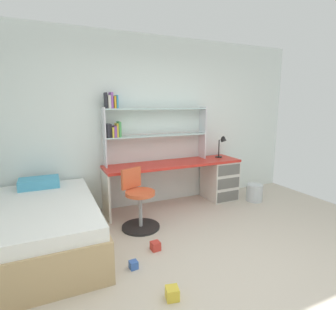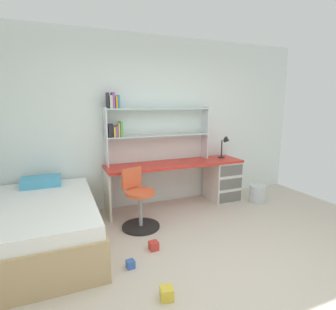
{
  "view_description": "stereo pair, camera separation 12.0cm",
  "coord_description": "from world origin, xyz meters",
  "px_view_note": "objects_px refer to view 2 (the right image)",
  "views": [
    {
      "loc": [
        -1.55,
        -1.81,
        1.67
      ],
      "look_at": [
        -0.12,
        1.32,
        1.02
      ],
      "focal_mm": 28.59,
      "sensor_mm": 36.0,
      "label": 1
    },
    {
      "loc": [
        -1.44,
        -1.86,
        1.67
      ],
      "look_at": [
        -0.12,
        1.32,
        1.02
      ],
      "focal_mm": 28.59,
      "sensor_mm": 36.0,
      "label": 2
    }
  ],
  "objects_px": {
    "waste_bin": "(257,194)",
    "toy_block_yellow_0": "(167,293)",
    "bookshelf_hutch": "(145,124)",
    "swivel_chair": "(139,204)",
    "toy_block_blue_2": "(131,264)",
    "toy_block_red_1": "(154,246)",
    "bed_platform": "(41,226)",
    "desk": "(209,177)",
    "desk_lamp": "(226,144)"
  },
  "relations": [
    {
      "from": "swivel_chair",
      "to": "desk_lamp",
      "type": "bearing_deg",
      "value": 17.3
    },
    {
      "from": "bookshelf_hutch",
      "to": "waste_bin",
      "type": "bearing_deg",
      "value": -16.42
    },
    {
      "from": "swivel_chair",
      "to": "toy_block_red_1",
      "type": "relative_size",
      "value": 8.07
    },
    {
      "from": "toy_block_red_1",
      "to": "swivel_chair",
      "type": "bearing_deg",
      "value": 88.41
    },
    {
      "from": "bed_platform",
      "to": "toy_block_yellow_0",
      "type": "relative_size",
      "value": 16.99
    },
    {
      "from": "swivel_chair",
      "to": "toy_block_red_1",
      "type": "distance_m",
      "value": 0.7
    },
    {
      "from": "bookshelf_hutch",
      "to": "toy_block_yellow_0",
      "type": "bearing_deg",
      "value": -103.23
    },
    {
      "from": "bed_platform",
      "to": "waste_bin",
      "type": "relative_size",
      "value": 6.3
    },
    {
      "from": "desk_lamp",
      "to": "toy_block_red_1",
      "type": "relative_size",
      "value": 3.79
    },
    {
      "from": "desk_lamp",
      "to": "swivel_chair",
      "type": "height_order",
      "value": "desk_lamp"
    },
    {
      "from": "toy_block_blue_2",
      "to": "bookshelf_hutch",
      "type": "bearing_deg",
      "value": 66.66
    },
    {
      "from": "swivel_chair",
      "to": "bed_platform",
      "type": "distance_m",
      "value": 1.22
    },
    {
      "from": "waste_bin",
      "to": "bed_platform",
      "type": "bearing_deg",
      "value": -175.66
    },
    {
      "from": "waste_bin",
      "to": "toy_block_red_1",
      "type": "bearing_deg",
      "value": -160.27
    },
    {
      "from": "swivel_chair",
      "to": "waste_bin",
      "type": "height_order",
      "value": "swivel_chair"
    },
    {
      "from": "desk",
      "to": "toy_block_blue_2",
      "type": "height_order",
      "value": "desk"
    },
    {
      "from": "bed_platform",
      "to": "toy_block_red_1",
      "type": "bearing_deg",
      "value": -23.85
    },
    {
      "from": "waste_bin",
      "to": "toy_block_blue_2",
      "type": "bearing_deg",
      "value": -157.97
    },
    {
      "from": "desk_lamp",
      "to": "toy_block_red_1",
      "type": "distance_m",
      "value": 2.34
    },
    {
      "from": "waste_bin",
      "to": "toy_block_blue_2",
      "type": "height_order",
      "value": "waste_bin"
    },
    {
      "from": "swivel_chair",
      "to": "toy_block_red_1",
      "type": "xyz_separation_m",
      "value": [
        -0.02,
        -0.64,
        -0.28
      ]
    },
    {
      "from": "toy_block_yellow_0",
      "to": "bookshelf_hutch",
      "type": "bearing_deg",
      "value": 76.77
    },
    {
      "from": "waste_bin",
      "to": "toy_block_yellow_0",
      "type": "relative_size",
      "value": 2.7
    },
    {
      "from": "desk",
      "to": "swivel_chair",
      "type": "height_order",
      "value": "swivel_chair"
    },
    {
      "from": "desk_lamp",
      "to": "bed_platform",
      "type": "distance_m",
      "value": 3.12
    },
    {
      "from": "swivel_chair",
      "to": "toy_block_yellow_0",
      "type": "xyz_separation_m",
      "value": [
        -0.18,
        -1.44,
        -0.27
      ]
    },
    {
      "from": "bed_platform",
      "to": "waste_bin",
      "type": "distance_m",
      "value": 3.39
    },
    {
      "from": "desk",
      "to": "desk_lamp",
      "type": "distance_m",
      "value": 0.66
    },
    {
      "from": "toy_block_blue_2",
      "to": "desk_lamp",
      "type": "bearing_deg",
      "value": 33.98
    },
    {
      "from": "desk",
      "to": "toy_block_blue_2",
      "type": "xyz_separation_m",
      "value": [
        -1.77,
        -1.4,
        -0.39
      ]
    },
    {
      "from": "desk_lamp",
      "to": "bed_platform",
      "type": "relative_size",
      "value": 0.21
    },
    {
      "from": "desk_lamp",
      "to": "waste_bin",
      "type": "distance_m",
      "value": 1.02
    },
    {
      "from": "desk",
      "to": "toy_block_yellow_0",
      "type": "relative_size",
      "value": 20.8
    },
    {
      "from": "desk",
      "to": "bookshelf_hutch",
      "type": "xyz_separation_m",
      "value": [
        -1.09,
        0.17,
        0.95
      ]
    },
    {
      "from": "swivel_chair",
      "to": "waste_bin",
      "type": "relative_size",
      "value": 2.76
    },
    {
      "from": "bookshelf_hutch",
      "to": "toy_block_red_1",
      "type": "relative_size",
      "value": 17.08
    },
    {
      "from": "waste_bin",
      "to": "bookshelf_hutch",
      "type": "bearing_deg",
      "value": 163.58
    },
    {
      "from": "desk",
      "to": "bookshelf_hutch",
      "type": "height_order",
      "value": "bookshelf_hutch"
    },
    {
      "from": "toy_block_yellow_0",
      "to": "swivel_chair",
      "type": "bearing_deg",
      "value": 82.79
    },
    {
      "from": "bed_platform",
      "to": "toy_block_blue_2",
      "type": "relative_size",
      "value": 22.78
    },
    {
      "from": "bookshelf_hutch",
      "to": "swivel_chair",
      "type": "height_order",
      "value": "bookshelf_hutch"
    },
    {
      "from": "waste_bin",
      "to": "toy_block_yellow_0",
      "type": "bearing_deg",
      "value": -145.99
    },
    {
      "from": "toy_block_yellow_0",
      "to": "toy_block_red_1",
      "type": "height_order",
      "value": "toy_block_yellow_0"
    },
    {
      "from": "desk_lamp",
      "to": "toy_block_yellow_0",
      "type": "xyz_separation_m",
      "value": [
        -1.94,
        -1.99,
        -0.94
      ]
    },
    {
      "from": "swivel_chair",
      "to": "waste_bin",
      "type": "bearing_deg",
      "value": 3.8
    },
    {
      "from": "desk",
      "to": "bed_platform",
      "type": "height_order",
      "value": "desk"
    },
    {
      "from": "swivel_chair",
      "to": "toy_block_blue_2",
      "type": "bearing_deg",
      "value": -112.14
    },
    {
      "from": "toy_block_blue_2",
      "to": "toy_block_red_1",
      "type": "bearing_deg",
      "value": 35.0
    },
    {
      "from": "desk",
      "to": "swivel_chair",
      "type": "xyz_separation_m",
      "value": [
        -1.41,
        -0.52,
        -0.1
      ]
    },
    {
      "from": "desk",
      "to": "toy_block_red_1",
      "type": "relative_size",
      "value": 22.59
    }
  ]
}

